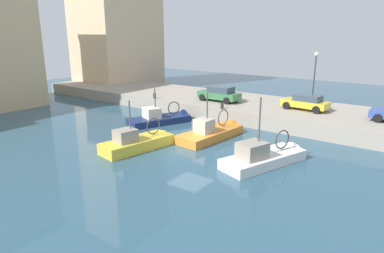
{
  "coord_description": "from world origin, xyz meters",
  "views": [
    {
      "loc": [
        -17.41,
        -12.96,
        7.64
      ],
      "look_at": [
        1.09,
        0.67,
        1.2
      ],
      "focal_mm": 31.38,
      "sensor_mm": 36.0,
      "label": 1
    }
  ],
  "objects_px": {
    "mooring_bollard_south": "(222,106)",
    "mooring_bollard_mid": "(155,96)",
    "fishing_boat_navy": "(164,121)",
    "fishing_boat_white": "(268,161)",
    "fishing_boat_yellow": "(141,146)",
    "quay_streetlamp": "(315,70)",
    "parked_car_yellow": "(306,102)",
    "parked_car_green": "(219,94)",
    "fishing_boat_orange": "(214,136)"
  },
  "relations": [
    {
      "from": "fishing_boat_navy",
      "to": "mooring_bollard_south",
      "type": "relative_size",
      "value": 11.68
    },
    {
      "from": "parked_car_green",
      "to": "mooring_bollard_mid",
      "type": "xyz_separation_m",
      "value": [
        -2.73,
        6.02,
        -0.47
      ]
    },
    {
      "from": "mooring_bollard_south",
      "to": "mooring_bollard_mid",
      "type": "distance_m",
      "value": 8.0
    },
    {
      "from": "fishing_boat_yellow",
      "to": "fishing_boat_orange",
      "type": "bearing_deg",
      "value": -27.43
    },
    {
      "from": "fishing_boat_navy",
      "to": "mooring_bollard_south",
      "type": "xyz_separation_m",
      "value": [
        3.26,
        -3.98,
        1.35
      ]
    },
    {
      "from": "fishing_boat_orange",
      "to": "fishing_boat_white",
      "type": "bearing_deg",
      "value": -114.5
    },
    {
      "from": "fishing_boat_navy",
      "to": "fishing_boat_yellow",
      "type": "height_order",
      "value": "fishing_boat_yellow"
    },
    {
      "from": "fishing_boat_yellow",
      "to": "parked_car_green",
      "type": "relative_size",
      "value": 1.45
    },
    {
      "from": "fishing_boat_yellow",
      "to": "fishing_boat_orange",
      "type": "distance_m",
      "value": 5.73
    },
    {
      "from": "fishing_boat_white",
      "to": "mooring_bollard_south",
      "type": "xyz_separation_m",
      "value": [
        6.71,
        7.37,
        1.33
      ]
    },
    {
      "from": "mooring_bollard_mid",
      "to": "fishing_boat_orange",
      "type": "bearing_deg",
      "value": -113.06
    },
    {
      "from": "parked_car_yellow",
      "to": "quay_streetlamp",
      "type": "xyz_separation_m",
      "value": [
        1.77,
        0.01,
        2.57
      ]
    },
    {
      "from": "mooring_bollard_mid",
      "to": "parked_car_green",
      "type": "bearing_deg",
      "value": -65.65
    },
    {
      "from": "fishing_boat_white",
      "to": "parked_car_yellow",
      "type": "xyz_separation_m",
      "value": [
        10.59,
        1.33,
        1.74
      ]
    },
    {
      "from": "parked_car_green",
      "to": "quay_streetlamp",
      "type": "xyz_separation_m",
      "value": [
        2.92,
        -8.0,
        2.51
      ]
    },
    {
      "from": "fishing_boat_orange",
      "to": "fishing_boat_yellow",
      "type": "bearing_deg",
      "value": 152.57
    },
    {
      "from": "fishing_boat_white",
      "to": "quay_streetlamp",
      "type": "distance_m",
      "value": 13.16
    },
    {
      "from": "parked_car_yellow",
      "to": "mooring_bollard_south",
      "type": "distance_m",
      "value": 7.19
    },
    {
      "from": "fishing_boat_yellow",
      "to": "mooring_bollard_mid",
      "type": "xyz_separation_m",
      "value": [
        9.29,
        7.24,
        1.36
      ]
    },
    {
      "from": "fishing_boat_navy",
      "to": "mooring_bollard_mid",
      "type": "distance_m",
      "value": 5.35
    },
    {
      "from": "fishing_boat_white",
      "to": "parked_car_yellow",
      "type": "bearing_deg",
      "value": 7.14
    },
    {
      "from": "fishing_boat_white",
      "to": "mooring_bollard_south",
      "type": "height_order",
      "value": "fishing_boat_white"
    },
    {
      "from": "fishing_boat_orange",
      "to": "parked_car_yellow",
      "type": "height_order",
      "value": "fishing_boat_orange"
    },
    {
      "from": "fishing_boat_white",
      "to": "fishing_boat_yellow",
      "type": "height_order",
      "value": "fishing_boat_white"
    },
    {
      "from": "fishing_boat_orange",
      "to": "mooring_bollard_south",
      "type": "height_order",
      "value": "fishing_boat_orange"
    },
    {
      "from": "fishing_boat_white",
      "to": "fishing_boat_yellow",
      "type": "distance_m",
      "value": 8.53
    },
    {
      "from": "fishing_boat_orange",
      "to": "mooring_bollard_mid",
      "type": "relative_size",
      "value": 11.98
    },
    {
      "from": "fishing_boat_navy",
      "to": "fishing_boat_orange",
      "type": "relative_size",
      "value": 0.97
    },
    {
      "from": "fishing_boat_navy",
      "to": "mooring_bollard_mid",
      "type": "bearing_deg",
      "value": 50.95
    },
    {
      "from": "fishing_boat_navy",
      "to": "parked_car_green",
      "type": "distance_m",
      "value": 6.57
    },
    {
      "from": "parked_car_yellow",
      "to": "quay_streetlamp",
      "type": "bearing_deg",
      "value": 0.45
    },
    {
      "from": "fishing_boat_orange",
      "to": "parked_car_green",
      "type": "relative_size",
      "value": 1.58
    },
    {
      "from": "parked_car_green",
      "to": "fishing_boat_yellow",
      "type": "bearing_deg",
      "value": -174.21
    },
    {
      "from": "parked_car_yellow",
      "to": "mooring_bollard_mid",
      "type": "bearing_deg",
      "value": 105.45
    },
    {
      "from": "mooring_bollard_south",
      "to": "fishing_boat_yellow",
      "type": "bearing_deg",
      "value": 175.35
    },
    {
      "from": "fishing_boat_navy",
      "to": "fishing_boat_orange",
      "type": "xyz_separation_m",
      "value": [
        -0.95,
        -5.86,
        -0.01
      ]
    },
    {
      "from": "fishing_boat_white",
      "to": "fishing_boat_orange",
      "type": "height_order",
      "value": "fishing_boat_white"
    },
    {
      "from": "fishing_boat_yellow",
      "to": "parked_car_green",
      "type": "distance_m",
      "value": 12.22
    },
    {
      "from": "fishing_boat_navy",
      "to": "mooring_bollard_mid",
      "type": "xyz_separation_m",
      "value": [
        3.26,
        4.02,
        1.35
      ]
    },
    {
      "from": "fishing_boat_white",
      "to": "mooring_bollard_mid",
      "type": "xyz_separation_m",
      "value": [
        6.71,
        15.37,
        1.33
      ]
    },
    {
      "from": "fishing_boat_navy",
      "to": "quay_streetlamp",
      "type": "xyz_separation_m",
      "value": [
        8.91,
        -10.01,
        4.33
      ]
    },
    {
      "from": "fishing_boat_yellow",
      "to": "mooring_bollard_mid",
      "type": "relative_size",
      "value": 10.94
    },
    {
      "from": "fishing_boat_orange",
      "to": "mooring_bollard_mid",
      "type": "xyz_separation_m",
      "value": [
        4.21,
        9.88,
        1.36
      ]
    },
    {
      "from": "parked_car_green",
      "to": "mooring_bollard_mid",
      "type": "relative_size",
      "value": 7.56
    },
    {
      "from": "fishing_boat_white",
      "to": "parked_car_green",
      "type": "height_order",
      "value": "fishing_boat_white"
    },
    {
      "from": "fishing_boat_yellow",
      "to": "parked_car_green",
      "type": "height_order",
      "value": "fishing_boat_yellow"
    },
    {
      "from": "fishing_boat_yellow",
      "to": "mooring_bollard_mid",
      "type": "height_order",
      "value": "fishing_boat_yellow"
    },
    {
      "from": "fishing_boat_orange",
      "to": "parked_car_green",
      "type": "height_order",
      "value": "fishing_boat_orange"
    },
    {
      "from": "fishing_boat_navy",
      "to": "fishing_boat_white",
      "type": "height_order",
      "value": "fishing_boat_white"
    },
    {
      "from": "parked_car_green",
      "to": "parked_car_yellow",
      "type": "height_order",
      "value": "parked_car_green"
    }
  ]
}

